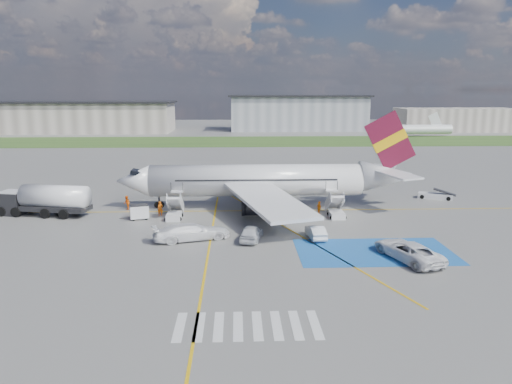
% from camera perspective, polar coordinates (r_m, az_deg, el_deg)
% --- Properties ---
extents(ground, '(400.00, 400.00, 0.00)m').
position_cam_1_polar(ground, '(48.80, 0.67, -5.50)').
color(ground, '#60605E').
rests_on(ground, ground).
extents(grass_strip, '(400.00, 30.00, 0.01)m').
position_cam_1_polar(grass_strip, '(142.33, -1.31, 5.81)').
color(grass_strip, '#2D4C1E').
rests_on(grass_strip, ground).
extents(taxiway_line_main, '(120.00, 0.20, 0.01)m').
position_cam_1_polar(taxiway_line_main, '(60.36, 0.08, -2.15)').
color(taxiway_line_main, gold).
rests_on(taxiway_line_main, ground).
extents(taxiway_line_cross, '(0.20, 60.00, 0.01)m').
position_cam_1_polar(taxiway_line_cross, '(39.38, -5.96, -9.83)').
color(taxiway_line_cross, gold).
rests_on(taxiway_line_cross, ground).
extents(taxiway_line_diag, '(20.71, 56.45, 0.01)m').
position_cam_1_polar(taxiway_line_diag, '(60.36, 0.08, -2.15)').
color(taxiway_line_diag, gold).
rests_on(taxiway_line_diag, ground).
extents(staging_box, '(14.00, 8.00, 0.01)m').
position_cam_1_polar(staging_box, '(46.62, 13.38, -6.64)').
color(staging_box, '#1B59A6').
rests_on(staging_box, ground).
extents(crosswalk, '(9.00, 4.00, 0.01)m').
position_cam_1_polar(crosswalk, '(31.98, -0.95, -15.04)').
color(crosswalk, silver).
rests_on(crosswalk, ground).
extents(terminal_west, '(60.00, 22.00, 10.00)m').
position_cam_1_polar(terminal_west, '(184.48, -19.04, 8.07)').
color(terminal_west, gray).
rests_on(terminal_west, ground).
extents(terminal_centre, '(48.00, 18.00, 12.00)m').
position_cam_1_polar(terminal_centre, '(183.15, 4.81, 8.95)').
color(terminal_centre, gray).
rests_on(terminal_centre, ground).
extents(terminal_east, '(40.00, 16.00, 8.00)m').
position_cam_1_polar(terminal_east, '(191.26, 21.80, 7.68)').
color(terminal_east, gray).
rests_on(terminal_east, ground).
extents(airliner, '(36.81, 32.95, 11.92)m').
position_cam_1_polar(airliner, '(61.69, 1.40, 1.37)').
color(airliner, silver).
rests_on(airliner, ground).
extents(airstairs_fwd, '(1.90, 5.20, 3.60)m').
position_cam_1_polar(airstairs_fwd, '(57.40, -9.31, -2.39)').
color(airstairs_fwd, silver).
rests_on(airstairs_fwd, ground).
extents(airstairs_aft, '(1.90, 5.20, 3.60)m').
position_cam_1_polar(airstairs_aft, '(58.10, 9.13, -2.22)').
color(airstairs_aft, silver).
rests_on(airstairs_aft, ground).
extents(fuel_tanker, '(10.94, 4.95, 3.62)m').
position_cam_1_polar(fuel_tanker, '(62.77, -22.98, -1.13)').
color(fuel_tanker, black).
rests_on(fuel_tanker, ground).
extents(gpu_cart, '(2.28, 1.78, 1.68)m').
position_cam_1_polar(gpu_cart, '(57.78, -13.20, -2.32)').
color(gpu_cart, silver).
rests_on(gpu_cart, ground).
extents(belt_loader, '(4.88, 3.25, 1.43)m').
position_cam_1_polar(belt_loader, '(71.07, 19.86, -0.46)').
color(belt_loader, silver).
rests_on(belt_loader, ground).
extents(car_silver_a, '(2.69, 4.73, 1.52)m').
position_cam_1_polar(car_silver_a, '(48.46, -0.54, -4.68)').
color(car_silver_a, silver).
rests_on(car_silver_a, ground).
extents(car_silver_b, '(1.74, 4.13, 1.33)m').
position_cam_1_polar(car_silver_b, '(49.50, 6.84, -4.53)').
color(car_silver_b, silver).
rests_on(car_silver_b, ground).
extents(van_white_a, '(4.28, 6.25, 2.14)m').
position_cam_1_polar(van_white_a, '(44.99, 16.98, -6.09)').
color(van_white_a, white).
rests_on(van_white_a, ground).
extents(van_white_b, '(6.02, 3.83, 2.19)m').
position_cam_1_polar(van_white_b, '(48.89, -7.35, -4.22)').
color(van_white_b, white).
rests_on(van_white_b, ground).
extents(crew_fwd, '(0.72, 0.57, 1.72)m').
position_cam_1_polar(crew_fwd, '(58.81, -10.88, -1.87)').
color(crew_fwd, '#E05B0B').
rests_on(crew_fwd, ground).
extents(crew_nose, '(0.90, 1.01, 1.74)m').
position_cam_1_polar(crew_nose, '(62.58, -14.56, -1.22)').
color(crew_nose, '#F8600D').
rests_on(crew_nose, ground).
extents(crew_aft, '(0.72, 1.00, 1.58)m').
position_cam_1_polar(crew_aft, '(58.79, 7.23, -1.83)').
color(crew_aft, orange).
rests_on(crew_aft, ground).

